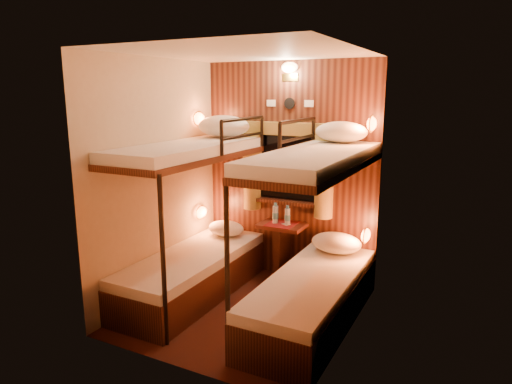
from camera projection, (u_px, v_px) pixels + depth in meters
The scene contains 22 objects.
floor at pixel (245, 310), 4.41m from camera, with size 2.10×2.10×0.00m, color #34180E.
ceiling at pixel (244, 52), 3.90m from camera, with size 2.10×2.10×0.00m, color silver.
wall_back at pixel (290, 172), 5.07m from camera, with size 2.40×2.40×0.00m, color #C6B293.
wall_front at pixel (174, 217), 3.24m from camera, with size 2.40×2.40×0.00m, color #C6B293.
wall_left at pixel (158, 180), 4.60m from camera, with size 2.40×2.40×0.00m, color #C6B293.
wall_right at pixel (353, 201), 3.71m from camera, with size 2.40×2.40×0.00m, color #C6B293.
back_panel at pixel (289, 172), 5.05m from camera, with size 2.00×0.03×2.40m, color black.
bunk_left at pixel (192, 244), 4.64m from camera, with size 0.72×1.90×1.82m.
bunk_right at pixel (313, 265), 4.06m from camera, with size 0.72×1.90×1.82m.
window at pixel (288, 174), 5.03m from camera, with size 1.00×0.12×0.79m.
curtains at pixel (287, 167), 4.99m from camera, with size 1.10×0.22×1.00m.
back_fixtures at pixel (290, 75), 4.80m from camera, with size 0.54×0.09×0.48m.
reading_lamps at pixel (277, 173), 4.75m from camera, with size 2.00×0.20×1.25m.
table at pixel (282, 244), 5.06m from camera, with size 0.50×0.34×0.66m.
bottle_left at pixel (275, 215), 5.01m from camera, with size 0.07×0.07×0.23m.
bottle_right at pixel (287, 217), 4.95m from camera, with size 0.06×0.06×0.22m.
sachet_a at pixel (286, 224), 4.98m from camera, with size 0.09×0.07×0.01m, color silver.
sachet_b at pixel (283, 224), 4.99m from camera, with size 0.07×0.05×0.00m, color silver.
pillow_lower_left at pixel (226, 228), 5.23m from camera, with size 0.43×0.31×0.17m, color white.
pillow_lower_right at pixel (336, 243), 4.66m from camera, with size 0.52×0.37×0.20m, color white.
pillow_upper_left at pixel (224, 126), 4.96m from camera, with size 0.60×0.43×0.24m, color white.
pillow_upper_right at pixel (341, 132), 4.44m from camera, with size 0.52×0.37×0.20m, color white.
Camera 1 is at (1.95, -3.57, 2.06)m, focal length 32.00 mm.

